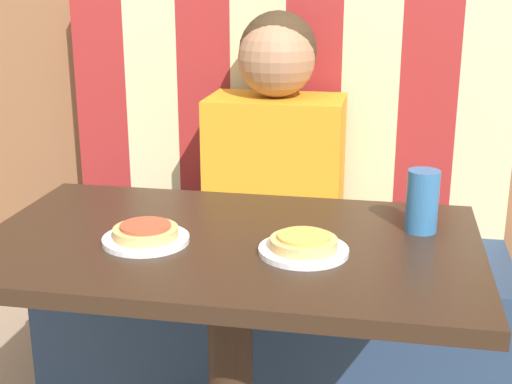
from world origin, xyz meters
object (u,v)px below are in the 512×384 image
object	(u,v)px
drinking_cup	(422,201)
plate_left	(146,239)
pizza_right	(304,242)
person	(276,134)
plate_right	(304,251)
pizza_left	(146,231)

from	to	relation	value
drinking_cup	plate_left	bearing A→B (deg)	-162.67
drinking_cup	pizza_right	bearing A→B (deg)	-143.01
person	plate_right	world-z (taller)	person
pizza_left	pizza_right	xyz separation A→B (m)	(0.33, 0.00, 0.00)
person	pizza_left	bearing A→B (deg)	-103.87
person	pizza_right	world-z (taller)	person
person	plate_left	xyz separation A→B (m)	(-0.17, -0.67, -0.08)
person	drinking_cup	distance (m)	0.64
plate_right	drinking_cup	world-z (taller)	drinking_cup
plate_right	pizza_right	xyz separation A→B (m)	(0.00, 0.00, 0.02)
pizza_left	pizza_right	size ratio (longest dim) A/B	1.00
plate_right	pizza_left	size ratio (longest dim) A/B	1.34
pizza_right	plate_left	bearing A→B (deg)	180.00
plate_left	drinking_cup	distance (m)	0.60
pizza_left	plate_right	bearing A→B (deg)	0.00
person	pizza_right	distance (m)	0.70
plate_left	person	bearing A→B (deg)	76.13
plate_left	drinking_cup	xyz separation A→B (m)	(0.57, 0.18, 0.06)
pizza_right	pizza_left	bearing A→B (deg)	180.00
plate_right	plate_left	bearing A→B (deg)	180.00
plate_left	pizza_left	world-z (taller)	pizza_left
person	drinking_cup	bearing A→B (deg)	-51.05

